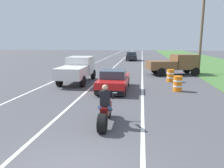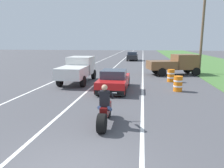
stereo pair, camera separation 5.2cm
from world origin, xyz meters
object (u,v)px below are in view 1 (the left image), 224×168
at_px(construction_barrel_mid, 170,76).
at_px(distant_car_far_ahead, 132,56).
at_px(motorcycle_with_rider, 105,111).
at_px(construction_barrel_nearest, 178,84).
at_px(pickup_truck_right_shoulder_brown, 175,64).
at_px(pickup_truck_left_lane_white, 77,69).
at_px(sports_car_red, 114,81).

height_order(construction_barrel_mid, distant_car_far_ahead, distant_car_far_ahead).
height_order(motorcycle_with_rider, construction_barrel_nearest, motorcycle_with_rider).
bearing_deg(pickup_truck_right_shoulder_brown, motorcycle_with_rider, -108.21).
bearing_deg(pickup_truck_left_lane_white, motorcycle_with_rider, -66.53).
height_order(motorcycle_with_rider, pickup_truck_left_lane_white, pickup_truck_left_lane_white).
height_order(construction_barrel_nearest, construction_barrel_mid, same).
relative_size(pickup_truck_left_lane_white, construction_barrel_mid, 4.80).
bearing_deg(sports_car_red, distant_car_far_ahead, 89.85).
xyz_separation_m(pickup_truck_right_shoulder_brown, construction_barrel_mid, (-0.86, -3.89, -0.60)).
bearing_deg(pickup_truck_right_shoulder_brown, distant_car_far_ahead, 107.11).
xyz_separation_m(pickup_truck_left_lane_white, pickup_truck_right_shoulder_brown, (8.19, 5.22, 0.00)).
distance_m(motorcycle_with_rider, sports_car_red, 6.23).
xyz_separation_m(sports_car_red, construction_barrel_nearest, (4.16, 0.22, -0.13)).
relative_size(pickup_truck_right_shoulder_brown, distant_car_far_ahead, 1.29).
relative_size(motorcycle_with_rider, pickup_truck_left_lane_white, 0.46).
relative_size(motorcycle_with_rider, distant_car_far_ahead, 0.55).
xyz_separation_m(pickup_truck_right_shoulder_brown, construction_barrel_nearest, (-0.83, -7.27, -0.60)).
distance_m(pickup_truck_left_lane_white, pickup_truck_right_shoulder_brown, 9.71).
distance_m(construction_barrel_nearest, construction_barrel_mid, 3.38).
distance_m(sports_car_red, construction_barrel_mid, 5.48).
bearing_deg(construction_barrel_mid, pickup_truck_right_shoulder_brown, 77.57).
height_order(motorcycle_with_rider, pickup_truck_right_shoulder_brown, pickup_truck_right_shoulder_brown).
height_order(sports_car_red, distant_car_far_ahead, distant_car_far_ahead).
relative_size(pickup_truck_left_lane_white, pickup_truck_right_shoulder_brown, 0.93).
height_order(pickup_truck_left_lane_white, distant_car_far_ahead, pickup_truck_left_lane_white).
xyz_separation_m(pickup_truck_right_shoulder_brown, distant_car_far_ahead, (-4.93, 16.02, -0.33)).
bearing_deg(construction_barrel_mid, motorcycle_with_rider, -110.40).
distance_m(sports_car_red, construction_barrel_nearest, 4.17).
relative_size(motorcycle_with_rider, sports_car_red, 0.51).
bearing_deg(pickup_truck_left_lane_white, sports_car_red, -35.40).
xyz_separation_m(motorcycle_with_rider, pickup_truck_left_lane_white, (-3.68, 8.49, 0.51)).
distance_m(pickup_truck_right_shoulder_brown, construction_barrel_nearest, 7.35).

